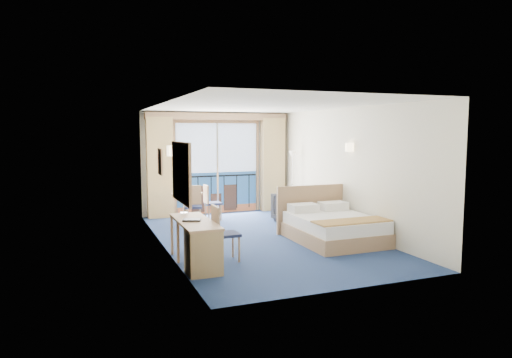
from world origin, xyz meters
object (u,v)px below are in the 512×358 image
(round_table, at_px, (187,200))
(table_chair_a, at_px, (210,200))
(bed, at_px, (333,227))
(armchair, at_px, (290,206))
(desk, at_px, (201,246))
(nightstand, at_px, (323,215))
(table_chair_b, at_px, (193,203))
(floor_lamp, at_px, (293,166))
(desk_chair, at_px, (222,230))

(round_table, height_order, table_chair_a, table_chair_a)
(bed, relative_size, armchair, 2.46)
(armchair, bearing_deg, desk, -2.00)
(nightstand, height_order, desk, desk)
(table_chair_b, bearing_deg, floor_lamp, 20.68)
(table_chair_b, bearing_deg, desk, -88.33)
(armchair, bearing_deg, table_chair_a, -68.94)
(bed, distance_m, table_chair_b, 3.42)
(desk_chair, bearing_deg, bed, -77.15)
(round_table, xyz_separation_m, table_chair_b, (0.04, -0.50, -0.01))
(armchair, distance_m, table_chair_a, 1.98)
(nightstand, height_order, table_chair_a, table_chair_a)
(bed, bearing_deg, desk_chair, -166.86)
(bed, height_order, floor_lamp, floor_lamp)
(armchair, relative_size, desk, 0.50)
(desk_chair, distance_m, table_chair_b, 3.18)
(bed, height_order, table_chair_b, bed)
(round_table, distance_m, table_chair_b, 0.50)
(desk, height_order, table_chair_b, table_chair_b)
(round_table, relative_size, table_chair_a, 0.88)
(floor_lamp, bearing_deg, table_chair_b, -172.44)
(bed, relative_size, table_chair_a, 2.21)
(bed, bearing_deg, round_table, 126.25)
(round_table, bearing_deg, floor_lamp, -2.75)
(nightstand, relative_size, table_chair_a, 0.62)
(armchair, height_order, floor_lamp, floor_lamp)
(armchair, height_order, table_chair_b, table_chair_b)
(desk, xyz_separation_m, desk_chair, (0.47, 0.44, 0.13))
(table_chair_b, bearing_deg, round_table, 107.75)
(armchair, height_order, round_table, armchair)
(desk_chair, height_order, round_table, desk_chair)
(desk_chair, xyz_separation_m, table_chair_b, (0.26, 3.17, -0.02))
(armchair, distance_m, table_chair_b, 2.39)
(desk, bearing_deg, bed, 19.11)
(desk_chair, relative_size, table_chair_b, 1.04)
(nightstand, bearing_deg, armchair, 112.40)
(bed, distance_m, nightstand, 1.42)
(bed, bearing_deg, nightstand, 67.65)
(desk, bearing_deg, desk_chair, 43.46)
(nightstand, bearing_deg, desk, -146.23)
(floor_lamp, height_order, table_chair_a, floor_lamp)
(floor_lamp, bearing_deg, desk, -131.26)
(round_table, height_order, table_chair_b, table_chair_b)
(armchair, xyz_separation_m, table_chair_b, (-2.37, 0.31, 0.16))
(nightstand, height_order, floor_lamp, floor_lamp)
(armchair, bearing_deg, nightstand, 63.57)
(bed, height_order, desk_chair, bed)
(nightstand, xyz_separation_m, round_table, (-2.80, 1.77, 0.26))
(table_chair_a, bearing_deg, round_table, 76.06)
(desk, distance_m, table_chair_b, 3.69)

